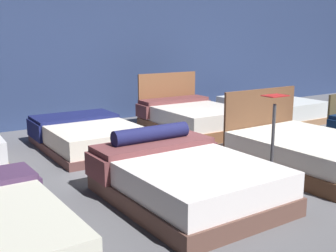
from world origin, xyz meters
TOP-DOWN VIEW (x-y plane):
  - ground_plane at (0.00, 0.00)m, footprint 18.00×18.00m
  - showroom_back_wall at (0.00, 3.57)m, footprint 18.00×0.06m
  - bed_1 at (-1.06, -1.22)m, footprint 1.63×2.06m
  - bed_2 at (1.07, -1.24)m, footprint 1.62×2.00m
  - bed_5 at (-1.08, 1.53)m, footprint 1.49×2.15m
  - bed_6 at (1.15, 1.57)m, footprint 1.60×2.02m
  - bed_7 at (3.33, 1.58)m, footprint 1.57×2.09m
  - price_sign at (0.00, -1.54)m, footprint 0.28×0.24m

SIDE VIEW (x-z plane):
  - ground_plane at x=0.00m, z-range -0.02..0.00m
  - bed_5 at x=-1.08m, z-range -0.02..0.45m
  - bed_7 at x=3.33m, z-range 0.00..0.46m
  - bed_2 at x=1.07m, z-range -0.28..0.76m
  - bed_1 at x=-1.06m, z-range -0.11..0.62m
  - bed_6 at x=1.15m, z-range -0.27..0.81m
  - price_sign at x=0.00m, z-range -0.12..1.04m
  - showroom_back_wall at x=0.00m, z-range 0.00..3.50m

